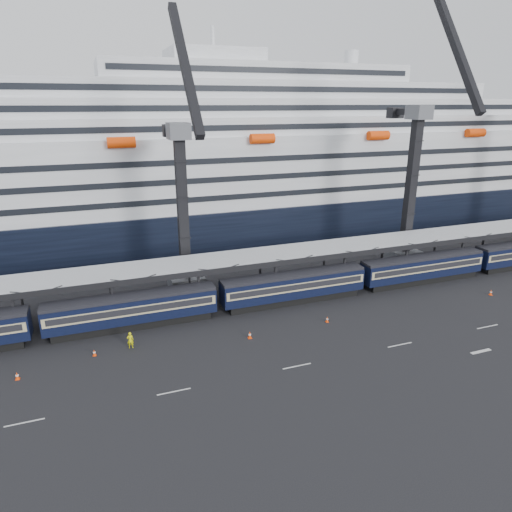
# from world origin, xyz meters

# --- Properties ---
(ground) EXTENTS (260.00, 260.00, 0.00)m
(ground) POSITION_xyz_m (0.00, 0.00, 0.00)
(ground) COLOR black
(ground) RESTS_ON ground
(lane_markings) EXTENTS (111.00, 4.27, 0.02)m
(lane_markings) POSITION_xyz_m (8.15, -5.23, 0.01)
(lane_markings) COLOR beige
(lane_markings) RESTS_ON ground
(train) EXTENTS (133.05, 3.00, 4.05)m
(train) POSITION_xyz_m (-4.65, 10.00, 2.20)
(train) COLOR black
(train) RESTS_ON ground
(canopy) EXTENTS (130.00, 6.25, 5.53)m
(canopy) POSITION_xyz_m (0.00, 14.00, 5.25)
(canopy) COLOR #9DA0A5
(canopy) RESTS_ON ground
(cruise_ship) EXTENTS (214.09, 28.84, 34.00)m
(cruise_ship) POSITION_xyz_m (-1.08, 45.99, 12.34)
(cruise_ship) COLOR black
(cruise_ship) RESTS_ON ground
(crane_dark_near) EXTENTS (4.50, 17.75, 35.08)m
(crane_dark_near) POSITION_xyz_m (-20.00, 18.59, 11.93)
(crane_dark_near) COLOR #505358
(crane_dark_near) RESTS_ON ground
(crane_dark_mid) EXTENTS (4.50, 18.24, 39.64)m
(crane_dark_mid) POSITION_xyz_m (15.00, 17.59, 13.36)
(crane_dark_mid) COLOR #505358
(crane_dark_mid) RESTS_ON ground
(worker) EXTENTS (0.71, 0.51, 1.83)m
(worker) POSITION_xyz_m (-28.82, 5.15, 0.91)
(worker) COLOR yellow
(worker) RESTS_ON ground
(traffic_cone_a) EXTENTS (0.35, 0.35, 0.70)m
(traffic_cone_a) POSITION_xyz_m (-32.43, 4.83, 0.35)
(traffic_cone_a) COLOR #FF4208
(traffic_cone_a) RESTS_ON ground
(traffic_cone_b) EXTENTS (0.39, 0.39, 0.77)m
(traffic_cone_b) POSITION_xyz_m (-39.25, 2.90, 0.38)
(traffic_cone_b) COLOR #FF4208
(traffic_cone_b) RESTS_ON ground
(traffic_cone_c) EXTENTS (0.41, 0.41, 0.82)m
(traffic_cone_c) POSITION_xyz_m (-16.45, 2.84, 0.41)
(traffic_cone_c) COLOR #FF4208
(traffic_cone_c) RESTS_ON ground
(traffic_cone_d) EXTENTS (0.36, 0.36, 0.71)m
(traffic_cone_d) POSITION_xyz_m (-6.69, 3.37, 0.35)
(traffic_cone_d) COLOR #FF4208
(traffic_cone_d) RESTS_ON ground
(traffic_cone_e) EXTENTS (0.39, 0.39, 0.78)m
(traffic_cone_e) POSITION_xyz_m (17.59, 2.90, 0.38)
(traffic_cone_e) COLOR #FF4208
(traffic_cone_e) RESTS_ON ground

